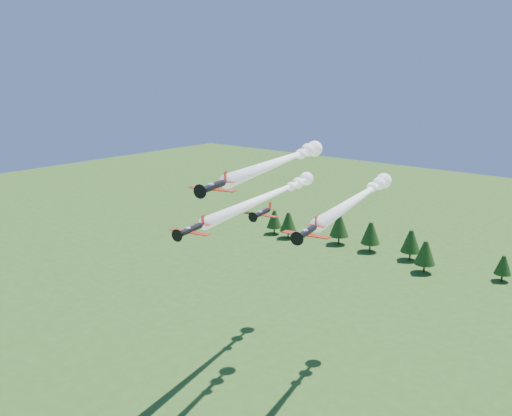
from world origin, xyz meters
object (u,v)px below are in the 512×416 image
Objects in this scene: plane_lead at (284,160)px; plane_slot at (262,213)px; plane_right at (360,196)px; plane_left at (271,195)px.

plane_lead reaches higher than plane_slot.
plane_lead is 18.31m from plane_right.
plane_right is (12.01, 11.27, -8.00)m from plane_lead.
plane_right reaches higher than plane_left.
plane_lead is 0.87× the size of plane_left.
plane_lead reaches higher than plane_right.
plane_slot is at bearing -123.37° from plane_right.
plane_right is (23.23, 1.24, 2.80)m from plane_left.
plane_lead is 18.52m from plane_left.
plane_slot reaches higher than plane_left.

